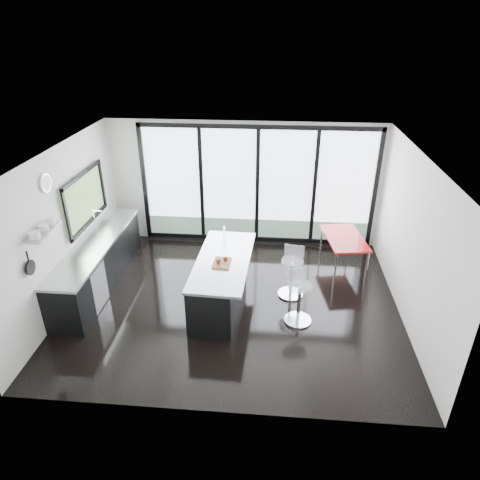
# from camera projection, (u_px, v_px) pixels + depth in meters

# --- Properties ---
(floor) EXTENTS (6.00, 5.00, 0.00)m
(floor) POSITION_uv_depth(u_px,v_px,m) (233.00, 302.00, 7.94)
(floor) COLOR black
(floor) RESTS_ON ground
(ceiling) EXTENTS (6.00, 5.00, 0.00)m
(ceiling) POSITION_uv_depth(u_px,v_px,m) (232.00, 155.00, 6.65)
(ceiling) COLOR white
(ceiling) RESTS_ON wall_back
(wall_back) EXTENTS (6.00, 0.09, 2.80)m
(wall_back) POSITION_uv_depth(u_px,v_px,m) (256.00, 191.00, 9.51)
(wall_back) COLOR silver
(wall_back) RESTS_ON ground
(wall_front) EXTENTS (6.00, 0.00, 2.80)m
(wall_front) POSITION_uv_depth(u_px,v_px,m) (211.00, 329.00, 5.08)
(wall_front) COLOR silver
(wall_front) RESTS_ON ground
(wall_left) EXTENTS (0.26, 5.00, 2.80)m
(wall_left) POSITION_uv_depth(u_px,v_px,m) (70.00, 214.00, 7.69)
(wall_left) COLOR silver
(wall_left) RESTS_ON ground
(wall_right) EXTENTS (0.00, 5.00, 2.80)m
(wall_right) POSITION_uv_depth(u_px,v_px,m) (413.00, 242.00, 7.06)
(wall_right) COLOR silver
(wall_right) RESTS_ON ground
(counter_cabinets) EXTENTS (0.69, 3.24, 1.36)m
(counter_cabinets) POSITION_uv_depth(u_px,v_px,m) (98.00, 263.00, 8.28)
(counter_cabinets) COLOR black
(counter_cabinets) RESTS_ON floor
(island) EXTENTS (1.03, 2.26, 1.18)m
(island) POSITION_uv_depth(u_px,v_px,m) (220.00, 280.00, 7.76)
(island) COLOR black
(island) RESTS_ON floor
(bar_stool_near) EXTENTS (0.62, 0.62, 0.75)m
(bar_stool_near) POSITION_uv_depth(u_px,v_px,m) (299.00, 303.00, 7.28)
(bar_stool_near) COLOR silver
(bar_stool_near) RESTS_ON floor
(bar_stool_far) EXTENTS (0.56, 0.56, 0.76)m
(bar_stool_far) POSITION_uv_depth(u_px,v_px,m) (291.00, 278.00, 7.98)
(bar_stool_far) COLOR silver
(bar_stool_far) RESTS_ON floor
(red_table) EXTENTS (0.92, 1.38, 0.69)m
(red_table) POSITION_uv_depth(u_px,v_px,m) (343.00, 252.00, 8.94)
(red_table) COLOR #A81518
(red_table) RESTS_ON floor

